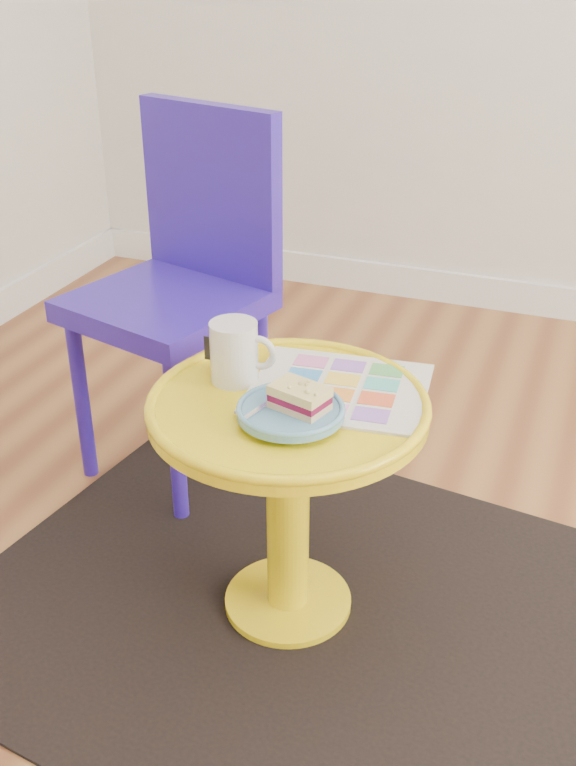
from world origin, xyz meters
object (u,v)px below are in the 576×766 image
(mug, at_px, (235,350))
(plate, at_px, (291,412))
(side_table, at_px, (288,465))
(newspaper, at_px, (339,388))
(chair, at_px, (185,273))

(mug, distance_m, plate, 0.19)
(side_table, distance_m, newspaper, 0.18)
(mug, bearing_deg, newspaper, 6.88)
(chair, bearing_deg, side_table, -30.66)
(chair, relative_size, mug, 6.93)
(mug, bearing_deg, chair, 124.58)
(mug, height_order, plate, mug)
(mug, xyz_separation_m, plate, (0.15, -0.11, -0.04))
(side_table, relative_size, plate, 2.74)
(chair, bearing_deg, newspaper, -20.98)
(side_table, distance_m, mug, 0.24)
(chair, distance_m, mug, 0.52)
(newspaper, height_order, mug, mug)
(newspaper, bearing_deg, plate, -113.38)
(mug, relative_size, plate, 0.69)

